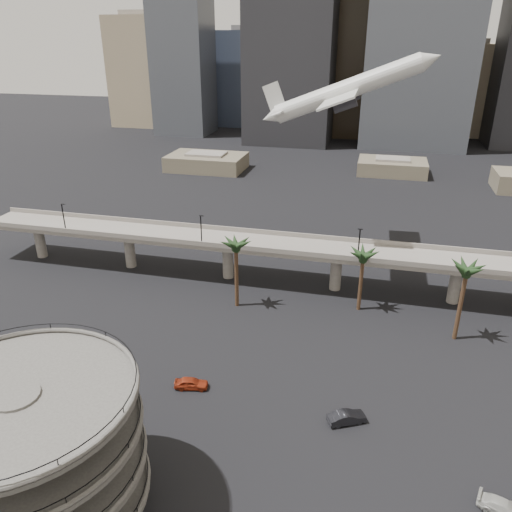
% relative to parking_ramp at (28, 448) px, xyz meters
% --- Properties ---
extents(parking_ramp, '(22.20, 22.20, 17.35)m').
position_rel_parking_ramp_xyz_m(parking_ramp, '(0.00, 0.00, 0.00)').
color(parking_ramp, '#4D4B48').
rests_on(parking_ramp, ground).
extents(overpass, '(130.00, 9.30, 14.70)m').
position_rel_parking_ramp_xyz_m(overpass, '(13.00, 59.00, -2.50)').
color(overpass, slate).
rests_on(overpass, ground).
extents(palm_trees, '(54.40, 18.40, 14.00)m').
position_rel_parking_ramp_xyz_m(palm_trees, '(34.48, 51.47, 1.46)').
color(palm_trees, '#4D3421').
rests_on(palm_trees, ground).
extents(low_buildings, '(135.00, 27.50, 6.80)m').
position_rel_parking_ramp_xyz_m(low_buildings, '(19.89, 146.30, -6.97)').
color(low_buildings, brown).
rests_on(low_buildings, ground).
extents(skyline, '(269.00, 86.00, 123.14)m').
position_rel_parking_ramp_xyz_m(skyline, '(28.11, 221.08, 35.20)').
color(skyline, gray).
rests_on(skyline, ground).
extents(airborne_jet, '(34.69, 31.15, 16.06)m').
position_rel_parking_ramp_xyz_m(airborne_jet, '(22.43, 73.32, 26.24)').
color(airborne_jet, silver).
rests_on(airborne_jet, ground).
extents(car_a, '(5.07, 2.83, 1.63)m').
position_rel_parking_ramp_xyz_m(car_a, '(7.20, 23.59, -9.02)').
color(car_a, '#982E15').
rests_on(car_a, ground).
extents(car_b, '(5.33, 3.89, 1.67)m').
position_rel_parking_ramp_xyz_m(car_b, '(29.22, 21.90, -9.00)').
color(car_b, black).
rests_on(car_b, ground).
extents(car_c, '(5.55, 3.51, 1.50)m').
position_rel_parking_ramp_xyz_m(car_c, '(46.20, 12.34, -9.09)').
color(car_c, '#BABBB6').
rests_on(car_c, ground).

